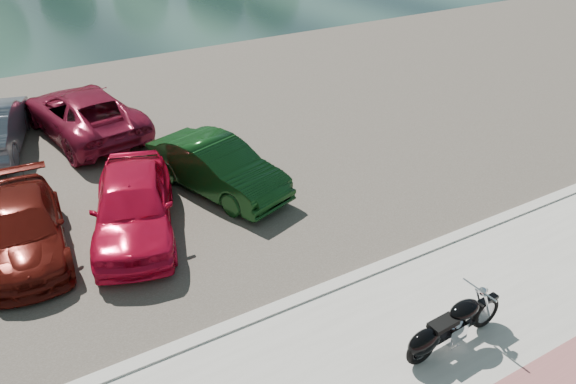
% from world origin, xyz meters
% --- Properties ---
extents(ground, '(200.00, 200.00, 0.00)m').
position_xyz_m(ground, '(0.00, 0.00, 0.00)').
color(ground, '#595447').
rests_on(ground, ground).
extents(promenade, '(60.00, 6.00, 0.10)m').
position_xyz_m(promenade, '(0.00, -1.00, 0.05)').
color(promenade, '#B3AFA9').
rests_on(promenade, ground).
extents(kerb, '(60.00, 0.30, 0.14)m').
position_xyz_m(kerb, '(0.00, 2.00, 0.07)').
color(kerb, '#B3AFA9').
rests_on(kerb, ground).
extents(parking_lot, '(60.00, 18.00, 0.04)m').
position_xyz_m(parking_lot, '(0.00, 11.00, 0.02)').
color(parking_lot, '#48413A').
rests_on(parking_lot, ground).
extents(motorcycle, '(2.33, 0.75, 1.05)m').
position_xyz_m(motorcycle, '(-0.03, -0.45, 0.56)').
color(motorcycle, black).
rests_on(motorcycle, promenade).
extents(car_3, '(2.11, 4.39, 1.24)m').
position_xyz_m(car_3, '(-6.02, 6.59, 0.66)').
color(car_3, '#52110B').
rests_on(car_3, parking_lot).
extents(car_4, '(3.14, 4.86, 1.54)m').
position_xyz_m(car_4, '(-3.65, 6.11, 0.81)').
color(car_4, red).
rests_on(car_4, parking_lot).
extents(car_5, '(2.76, 4.53, 1.41)m').
position_xyz_m(car_5, '(-1.12, 6.96, 0.74)').
color(car_5, '#0E3312').
rests_on(car_5, parking_lot).
extents(car_10, '(3.35, 5.82, 1.53)m').
position_xyz_m(car_10, '(-3.33, 12.44, 0.80)').
color(car_10, maroon).
rests_on(car_10, parking_lot).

